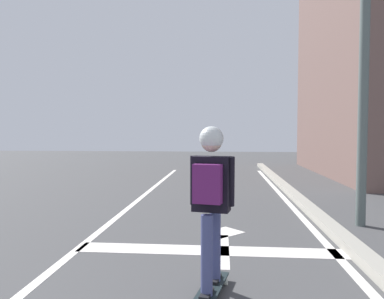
{
  "coord_description": "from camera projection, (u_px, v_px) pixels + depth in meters",
  "views": [
    {
      "loc": [
        1.73,
        1.19,
        1.59
      ],
      "look_at": [
        1.11,
        8.52,
        1.23
      ],
      "focal_mm": 33.99,
      "sensor_mm": 36.0,
      "label": 1
    }
  ],
  "objects": [
    {
      "name": "lane_line_center",
      "position": [
        81.0,
        246.0,
        5.03
      ],
      "size": [
        0.12,
        20.0,
        0.01
      ],
      "primitive_type": "cube",
      "color": "silver",
      "rests_on": "ground"
    },
    {
      "name": "lane_line_curbside",
      "position": [
        335.0,
        253.0,
        4.75
      ],
      "size": [
        0.12,
        20.0,
        0.01
      ],
      "primitive_type": "cube",
      "color": "silver",
      "rests_on": "ground"
    },
    {
      "name": "stop_bar",
      "position": [
        210.0,
        250.0,
        4.85
      ],
      "size": [
        3.57,
        0.4,
        0.01
      ],
      "primitive_type": "cube",
      "color": "silver",
      "rests_on": "ground"
    },
    {
      "name": "lane_arrow_stem",
      "position": [
        223.0,
        250.0,
        4.87
      ],
      "size": [
        0.16,
        1.4,
        0.01
      ],
      "primitive_type": "cube",
      "color": "silver",
      "rests_on": "ground"
    },
    {
      "name": "lane_arrow_head",
      "position": [
        223.0,
        232.0,
        5.72
      ],
      "size": [
        0.71,
        0.71,
        0.01
      ],
      "primitive_type": "cube",
      "rotation": [
        0.0,
        0.0,
        0.79
      ],
      "color": "silver",
      "rests_on": "ground"
    },
    {
      "name": "curb_strip",
      "position": [
        355.0,
        248.0,
        4.72
      ],
      "size": [
        0.24,
        24.0,
        0.14
      ],
      "primitive_type": "cube",
      "color": "#9D998D",
      "rests_on": "ground"
    },
    {
      "name": "skateboard",
      "position": [
        211.0,
        289.0,
        3.51
      ],
      "size": [
        0.36,
        0.87,
        0.08
      ],
      "color": "black",
      "rests_on": "ground"
    },
    {
      "name": "skater",
      "position": [
        211.0,
        188.0,
        3.45
      ],
      "size": [
        0.43,
        0.6,
        1.56
      ],
      "color": "#414879",
      "rests_on": "skateboard"
    },
    {
      "name": "traffic_signal_mast",
      "position": [
        307.0,
        19.0,
        6.04
      ],
      "size": [
        3.64,
        0.34,
        4.92
      ],
      "color": "#525E5C",
      "rests_on": "ground"
    }
  ]
}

